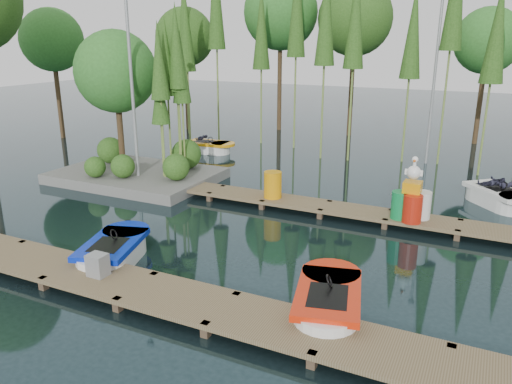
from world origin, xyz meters
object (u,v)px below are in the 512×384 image
at_px(boat_red, 328,303).
at_px(yellow_barrel, 273,185).
at_px(boat_yellow_far, 209,147).
at_px(drum_cluster, 412,201).
at_px(utility_cabinet, 98,265).
at_px(island, 130,99).
at_px(boat_blue, 114,252).

height_order(boat_red, yellow_barrel, yellow_barrel).
xyz_separation_m(boat_yellow_far, drum_cluster, (10.73, -6.25, 0.59)).
bearing_deg(utility_cabinet, drum_cluster, 49.85).
xyz_separation_m(island, boat_red, (10.32, -6.67, -2.91)).
relative_size(island, boat_blue, 2.28).
bearing_deg(yellow_barrel, island, 173.02).
relative_size(boat_blue, yellow_barrel, 3.31).
xyz_separation_m(boat_blue, boat_red, (5.72, -0.10, 0.01)).
height_order(utility_cabinet, yellow_barrel, yellow_barrel).
relative_size(boat_blue, drum_cluster, 1.55).
relative_size(boat_red, yellow_barrel, 3.42).
bearing_deg(boat_blue, yellow_barrel, 55.28).
xyz_separation_m(island, yellow_barrel, (6.46, -0.79, -2.44)).
relative_size(boat_blue, boat_yellow_far, 1.12).
distance_m(yellow_barrel, drum_cluster, 4.55).
xyz_separation_m(boat_yellow_far, utility_cabinet, (4.95, -13.10, 0.29)).
bearing_deg(utility_cabinet, boat_blue, 117.35).
bearing_deg(utility_cabinet, yellow_barrel, 80.04).
bearing_deg(yellow_barrel, boat_blue, -107.85).
bearing_deg(boat_red, boat_blue, 165.11).
bearing_deg(boat_yellow_far, utility_cabinet, -52.10).
height_order(island, utility_cabinet, island).
height_order(island, yellow_barrel, island).
bearing_deg(utility_cabinet, boat_red, 12.39).
distance_m(utility_cabinet, yellow_barrel, 7.11).
bearing_deg(island, yellow_barrel, -6.98).
bearing_deg(island, boat_red, -32.90).
xyz_separation_m(utility_cabinet, yellow_barrel, (1.23, 7.00, 0.19)).
bearing_deg(island, boat_blue, -55.01).
height_order(boat_red, boat_yellow_far, boat_yellow_far).
bearing_deg(drum_cluster, utility_cabinet, -130.15).
height_order(boat_yellow_far, yellow_barrel, boat_yellow_far).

